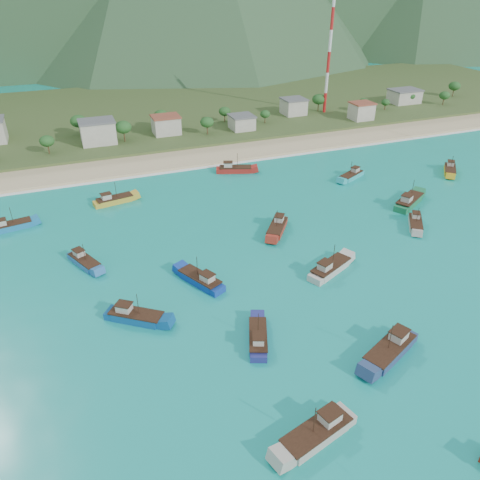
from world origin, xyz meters
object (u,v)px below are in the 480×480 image
object	(u,v)px
boat_5	(330,269)
boat_0	(415,224)
boat_19	(277,228)
boat_8	(450,170)
boat_6	(135,317)
boat_2	(235,170)
boat_15	(84,262)
boat_22	(258,339)
boat_9	(351,176)
radio_tower	(329,52)
boat_23	(114,200)
boat_3	(409,202)
boat_20	(201,280)
boat_13	(317,433)
boat_4	(11,227)
boat_16	(390,350)

from	to	relation	value
boat_5	boat_0	bearing A→B (deg)	83.44
boat_19	boat_8	bearing A→B (deg)	-130.00
boat_6	boat_2	bearing A→B (deg)	-178.54
boat_2	boat_15	bearing A→B (deg)	-32.89
boat_5	boat_22	distance (m)	25.66
boat_8	boat_9	xyz separation A→B (m)	(-30.44, 6.87, -0.02)
boat_8	radio_tower	bearing A→B (deg)	-46.04
radio_tower	boat_9	bearing A→B (deg)	-113.16
boat_2	boat_19	bearing A→B (deg)	13.68
boat_0	boat_15	xyz separation A→B (m)	(-75.86, 11.03, 0.03)
boat_5	boat_23	distance (m)	61.06
boat_2	boat_9	size ratio (longest dim) A/B	1.12
boat_9	boat_22	size ratio (longest dim) A/B	1.01
boat_6	boat_19	bearing A→B (deg)	155.11
boat_3	boat_8	world-z (taller)	boat_3
boat_0	radio_tower	bearing A→B (deg)	-71.54
radio_tower	boat_20	bearing A→B (deg)	-130.58
boat_13	boat_20	world-z (taller)	boat_13
boat_4	boat_6	size ratio (longest dim) A/B	1.00
boat_23	boat_0	bearing A→B (deg)	49.06
boat_4	radio_tower	bearing A→B (deg)	106.76
boat_3	boat_19	bearing A→B (deg)	-119.87
boat_2	boat_15	xyz separation A→B (m)	(-47.44, -37.06, -0.14)
boat_3	boat_6	world-z (taller)	boat_3
boat_19	boat_20	distance (m)	27.03
boat_8	boat_20	size ratio (longest dim) A/B	0.87
boat_0	boat_2	bearing A→B (deg)	-23.78
boat_0	boat_5	bearing A→B (deg)	54.33
boat_6	boat_23	size ratio (longest dim) A/B	0.97
boat_16	boat_22	xyz separation A→B (m)	(-18.48, 10.36, -0.25)
boat_4	boat_15	xyz separation A→B (m)	(14.88, -22.27, -0.05)
boat_0	boat_15	bearing A→B (deg)	27.36
boat_6	boat_9	world-z (taller)	boat_6
boat_5	boat_20	size ratio (longest dim) A/B	1.05
boat_20	boat_5	bearing A→B (deg)	-38.59
boat_16	boat_20	bearing A→B (deg)	12.99
boat_6	boat_9	distance (m)	82.72
boat_0	boat_6	size ratio (longest dim) A/B	0.88
boat_16	boat_23	size ratio (longest dim) A/B	1.14
boat_5	boat_16	world-z (taller)	boat_16
radio_tower	boat_8	distance (m)	74.09
boat_5	boat_8	xyz separation A→B (m)	(62.07, 34.25, -0.12)
boat_3	boat_6	bearing A→B (deg)	-104.87
boat_3	boat_22	size ratio (longest dim) A/B	1.22
radio_tower	boat_4	bearing A→B (deg)	-153.12
boat_22	boat_19	bearing A→B (deg)	82.11
boat_4	boat_13	size ratio (longest dim) A/B	0.87
boat_19	boat_20	bearing A→B (deg)	68.59
boat_8	boat_22	bearing A→B (deg)	70.83
boat_6	boat_19	size ratio (longest dim) A/B	1.01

